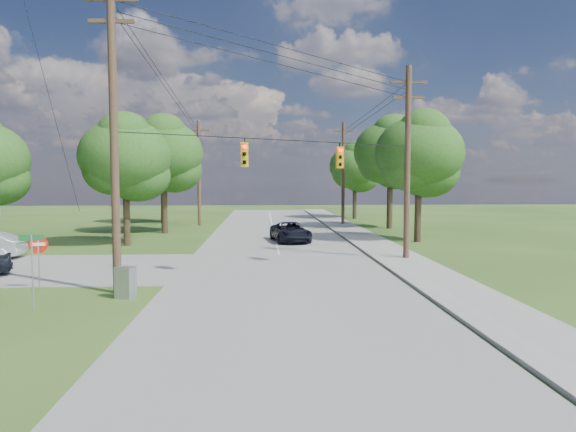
{
  "coord_description": "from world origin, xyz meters",
  "views": [
    {
      "loc": [
        1.01,
        -19.54,
        4.36
      ],
      "look_at": [
        2.26,
        5.0,
        2.64
      ],
      "focal_mm": 32.0,
      "sensor_mm": 36.0,
      "label": 1
    }
  ],
  "objects": [
    {
      "name": "ground",
      "position": [
        0.0,
        0.0,
        0.0
      ],
      "size": [
        140.0,
        140.0,
        0.0
      ],
      "primitive_type": "plane",
      "color": "#2A4C19",
      "rests_on": "ground"
    },
    {
      "name": "sidewalk_east",
      "position": [
        8.7,
        5.0,
        0.06
      ],
      "size": [
        2.6,
        100.0,
        0.12
      ],
      "primitive_type": "cube",
      "color": "#9E9B93",
      "rests_on": "ground"
    },
    {
      "name": "car_main_north",
      "position": [
        3.01,
        16.4,
        0.71
      ],
      "size": [
        3.01,
        5.21,
        1.37
      ],
      "primitive_type": "imported",
      "rotation": [
        0.0,
        0.0,
        0.16
      ],
      "color": "black",
      "rests_on": "main_road"
    },
    {
      "name": "street_name_sign",
      "position": [
        -6.62,
        -2.29,
        1.64
      ],
      "size": [
        0.75,
        0.22,
        2.56
      ],
      "rotation": [
        0.0,
        0.0,
        0.25
      ],
      "color": "#95999B",
      "rests_on": "ground"
    },
    {
      "name": "tree_w_far",
      "position": [
        -9.0,
        33.0,
        6.25
      ],
      "size": [
        6.0,
        6.0,
        8.73
      ],
      "color": "#402F20",
      "rests_on": "ground"
    },
    {
      "name": "do_not_enter_sign",
      "position": [
        -7.81,
        1.0,
        1.62
      ],
      "size": [
        0.72,
        0.2,
        2.21
      ],
      "rotation": [
        0.0,
        0.0,
        0.23
      ],
      "color": "#95999B",
      "rests_on": "ground"
    },
    {
      "name": "pole_sw",
      "position": [
        -4.6,
        0.4,
        6.23
      ],
      "size": [
        2.0,
        0.32,
        12.0
      ],
      "color": "brown",
      "rests_on": "ground"
    },
    {
      "name": "control_cabinet",
      "position": [
        -4.03,
        -0.6,
        0.59
      ],
      "size": [
        0.78,
        0.68,
        1.18
      ],
      "primitive_type": "cube",
      "rotation": [
        0.0,
        0.0,
        -0.37
      ],
      "color": "#95999B",
      "rests_on": "ground"
    },
    {
      "name": "pole_north_e",
      "position": [
        8.9,
        30.0,
        5.13
      ],
      "size": [
        2.0,
        0.32,
        10.0
      ],
      "color": "brown",
      "rests_on": "ground"
    },
    {
      "name": "pole_north_w",
      "position": [
        -5.0,
        30.0,
        5.13
      ],
      "size": [
        2.0,
        0.32,
        10.0
      ],
      "color": "brown",
      "rests_on": "ground"
    },
    {
      "name": "power_lines",
      "position": [
        1.5,
        11.54,
        9.15
      ],
      "size": [
        13.93,
        29.62,
        4.93
      ],
      "color": "black",
      "rests_on": "ground"
    },
    {
      "name": "tree_e_mid",
      "position": [
        12.5,
        26.0,
        6.91
      ],
      "size": [
        6.6,
        6.6,
        9.64
      ],
      "color": "#402F20",
      "rests_on": "ground"
    },
    {
      "name": "tree_w_near",
      "position": [
        -8.0,
        15.0,
        5.92
      ],
      "size": [
        6.0,
        6.0,
        8.4
      ],
      "color": "#402F20",
      "rests_on": "ground"
    },
    {
      "name": "tree_e_near",
      "position": [
        12.0,
        16.0,
        6.25
      ],
      "size": [
        6.2,
        6.2,
        8.81
      ],
      "color": "#402F20",
      "rests_on": "ground"
    },
    {
      "name": "pole_ne",
      "position": [
        8.9,
        8.0,
        5.47
      ],
      "size": [
        2.0,
        0.32,
        10.5
      ],
      "color": "brown",
      "rests_on": "ground"
    },
    {
      "name": "tree_w_mid",
      "position": [
        -7.0,
        23.0,
        6.58
      ],
      "size": [
        6.4,
        6.4,
        9.22
      ],
      "color": "#402F20",
      "rests_on": "ground"
    },
    {
      "name": "main_road",
      "position": [
        2.0,
        5.0,
        0.01
      ],
      "size": [
        10.0,
        100.0,
        0.03
      ],
      "primitive_type": "cube",
      "color": "gray",
      "rests_on": "ground"
    },
    {
      "name": "tree_e_far",
      "position": [
        11.5,
        38.0,
        5.92
      ],
      "size": [
        5.8,
        5.8,
        8.32
      ],
      "color": "#402F20",
      "rests_on": "ground"
    },
    {
      "name": "traffic_signals",
      "position": [
        2.55,
        4.43,
        5.5
      ],
      "size": [
        4.91,
        3.27,
        1.05
      ],
      "color": "#E6B20D",
      "rests_on": "ground"
    }
  ]
}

